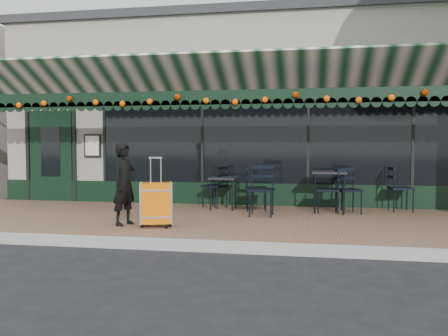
% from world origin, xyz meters
% --- Properties ---
extents(ground, '(80.00, 80.00, 0.00)m').
position_xyz_m(ground, '(0.00, 0.00, 0.00)').
color(ground, black).
rests_on(ground, ground).
extents(sidewalk, '(18.00, 4.00, 0.15)m').
position_xyz_m(sidewalk, '(0.00, 2.00, 0.07)').
color(sidewalk, brown).
rests_on(sidewalk, ground).
extents(curb, '(18.00, 0.16, 0.15)m').
position_xyz_m(curb, '(0.00, -0.08, 0.07)').
color(curb, '#9E9E99').
rests_on(curb, ground).
extents(restaurant_building, '(12.00, 9.60, 4.50)m').
position_xyz_m(restaurant_building, '(0.00, 7.84, 2.27)').
color(restaurant_building, gray).
rests_on(restaurant_building, ground).
extents(woman, '(0.49, 0.60, 1.42)m').
position_xyz_m(woman, '(-1.70, 0.99, 0.86)').
color(woman, black).
rests_on(woman, sidewalk).
extents(suitcase, '(0.57, 0.43, 1.17)m').
position_xyz_m(suitcase, '(-1.10, 0.88, 0.54)').
color(suitcase, orange).
rests_on(suitcase, sidewalk).
extents(cafe_table_a, '(0.68, 0.68, 0.84)m').
position_xyz_m(cafe_table_a, '(1.83, 3.20, 0.90)').
color(cafe_table_a, black).
rests_on(cafe_table_a, sidewalk).
extents(cafe_table_b, '(0.56, 0.56, 0.69)m').
position_xyz_m(cafe_table_b, '(-0.37, 3.19, 0.77)').
color(cafe_table_b, black).
rests_on(cafe_table_b, sidewalk).
extents(chair_a_left, '(0.46, 0.46, 0.91)m').
position_xyz_m(chair_a_left, '(1.80, 3.06, 0.61)').
color(chair_a_left, black).
rests_on(chair_a_left, sidewalk).
extents(chair_a_right, '(0.52, 0.52, 0.93)m').
position_xyz_m(chair_a_right, '(3.30, 3.56, 0.62)').
color(chair_a_right, black).
rests_on(chair_a_right, sidewalk).
extents(chair_a_front, '(0.58, 0.58, 0.92)m').
position_xyz_m(chair_a_front, '(2.21, 3.05, 0.61)').
color(chair_a_front, black).
rests_on(chair_a_front, sidewalk).
extents(chair_b_left, '(0.60, 0.60, 0.92)m').
position_xyz_m(chair_b_left, '(-0.61, 3.49, 0.61)').
color(chair_b_left, black).
rests_on(chair_b_left, sidewalk).
extents(chair_b_right, '(0.52, 0.52, 0.92)m').
position_xyz_m(chair_b_right, '(0.34, 3.16, 0.61)').
color(chair_b_right, black).
rests_on(chair_b_right, sidewalk).
extents(chair_b_front, '(0.50, 0.50, 0.99)m').
position_xyz_m(chair_b_front, '(0.52, 2.40, 0.65)').
color(chair_b_front, black).
rests_on(chair_b_front, sidewalk).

